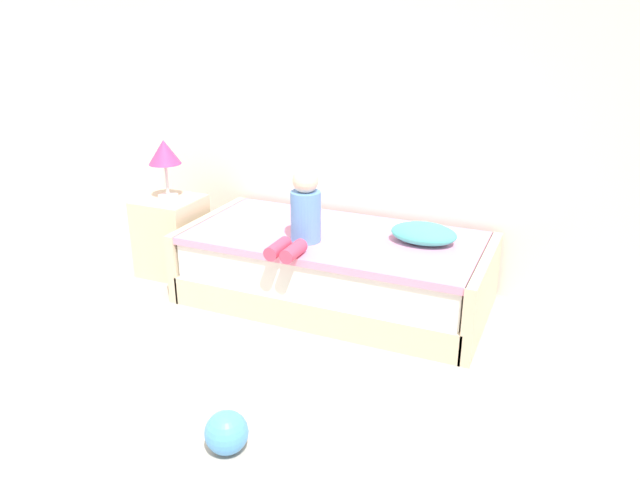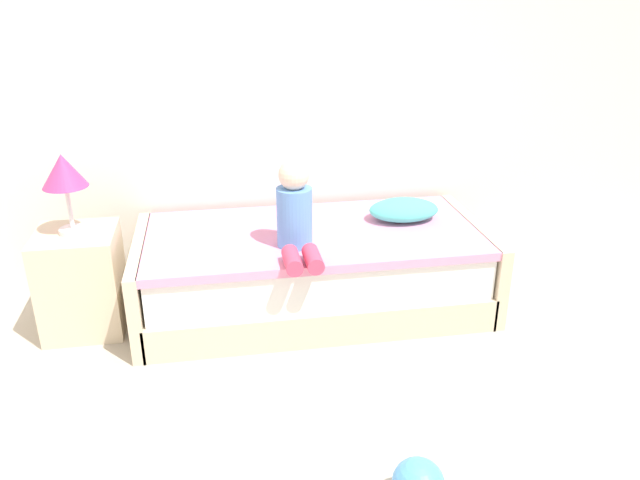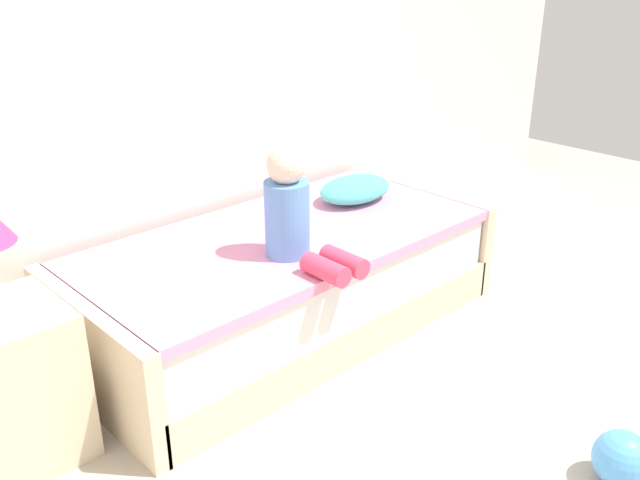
% 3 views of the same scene
% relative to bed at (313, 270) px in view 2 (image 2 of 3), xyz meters
% --- Properties ---
extents(wall_rear, '(7.20, 0.10, 2.90)m').
position_rel_bed_xyz_m(wall_rear, '(-0.44, 0.60, 1.20)').
color(wall_rear, silver).
rests_on(wall_rear, ground).
extents(bed, '(2.11, 1.00, 0.50)m').
position_rel_bed_xyz_m(bed, '(0.00, 0.00, 0.00)').
color(bed, beige).
rests_on(bed, ground).
extents(nightstand, '(0.44, 0.44, 0.60)m').
position_rel_bed_xyz_m(nightstand, '(-1.35, -0.03, 0.05)').
color(nightstand, beige).
rests_on(nightstand, ground).
extents(table_lamp, '(0.24, 0.24, 0.45)m').
position_rel_bed_xyz_m(table_lamp, '(-1.35, -0.03, 0.69)').
color(table_lamp, silver).
rests_on(table_lamp, nightstand).
extents(child_figure, '(0.20, 0.51, 0.50)m').
position_rel_bed_xyz_m(child_figure, '(-0.13, -0.23, 0.46)').
color(child_figure, '#598CD1').
rests_on(child_figure, bed).
extents(pillow, '(0.44, 0.30, 0.13)m').
position_rel_bed_xyz_m(pillow, '(0.59, 0.10, 0.32)').
color(pillow, '#4CCCBC').
rests_on(pillow, bed).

